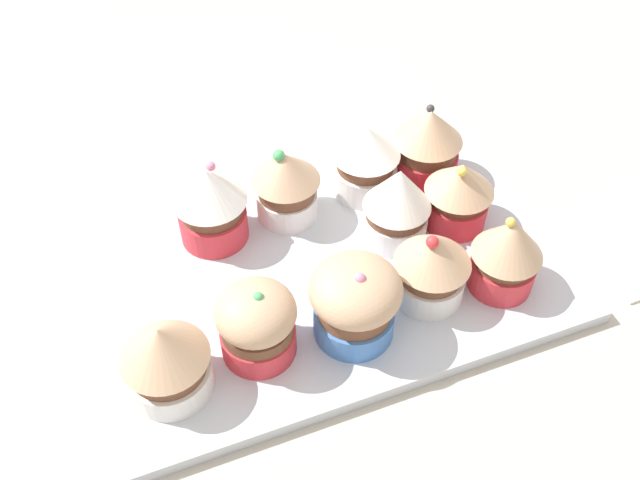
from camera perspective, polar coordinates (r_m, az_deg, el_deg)
ground_plane at (r=61.20cm, az=0.00°, el=-3.63°), size 180.00×180.00×3.00cm
baking_tray at (r=59.59cm, az=0.00°, el=-2.36°), size 39.57×26.09×1.20cm
cupcake_0 at (r=65.29cm, az=8.68°, el=7.72°), size 6.33×6.33×7.65cm
cupcake_1 at (r=63.26cm, az=3.72°, el=6.57°), size 6.15×6.15×7.11cm
cupcake_2 at (r=60.84cm, az=-2.76°, el=4.60°), size 5.95×5.95×7.22cm
cupcake_3 at (r=59.35cm, az=-8.85°, el=2.95°), size 6.25×6.25×7.70cm
cupcake_4 at (r=61.36cm, az=11.16°, el=3.77°), size 5.95×5.95×6.85cm
cupcake_5 at (r=58.96cm, az=6.27°, el=2.92°), size 5.75×5.75×7.50cm
cupcake_6 at (r=56.88cm, az=14.90°, el=-1.00°), size 5.62×5.62×7.47cm
cupcake_7 at (r=55.10cm, az=9.04°, el=-2.07°), size 6.04×6.04×7.05cm
cupcake_8 at (r=52.18cm, az=3.18°, el=-4.81°), size 6.91×6.91×7.29cm
cupcake_9 at (r=51.50cm, az=-5.14°, el=-6.68°), size 5.94×5.94×6.74cm
cupcake_10 at (r=50.49cm, az=-12.42°, el=-9.34°), size 6.34×6.34×6.79cm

